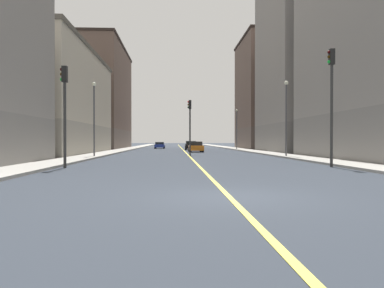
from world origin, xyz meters
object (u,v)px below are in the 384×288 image
Objects in this scene: building_left_far at (271,94)px; traffic_light_median_far at (190,119)px; street_lamp_left_near at (286,110)px; street_lamp_right_near at (94,111)px; car_blue at (160,145)px; building_right_distant at (96,98)px; street_lamp_left_far at (237,125)px; traffic_light_right_near at (64,102)px; building_right_midblock at (47,102)px; car_orange at (196,147)px; traffic_light_left_near at (331,92)px; building_left_mid at (307,61)px; car_black at (191,145)px.

building_left_far is 32.88m from traffic_light_median_far.
street_lamp_left_near is at bearing -101.98° from building_left_far.
car_blue is at bearing 83.13° from street_lamp_right_near.
street_lamp_left_far is at bearing -22.66° from building_right_distant.
traffic_light_right_near is 50.36m from car_blue.
street_lamp_right_near is (7.22, -9.60, -1.73)m from building_right_midblock.
car_blue is at bearing 104.55° from car_orange.
street_lamp_left_far is at bearing 35.10° from building_right_midblock.
car_blue is (4.50, 37.29, -3.58)m from street_lamp_right_near.
traffic_light_left_near is 1.51× the size of car_orange.
building_right_midblock is 27.57m from building_right_distant.
traffic_light_right_near is (8.20, -22.46, -2.20)m from building_right_midblock.
building_left_mid reaches higher than car_black.
building_left_mid is 32.16m from car_blue.
traffic_light_right_near is 0.87× the size of street_lamp_right_near.
street_lamp_left_near is (24.41, -37.43, -5.08)m from building_right_distant.
street_lamp_left_far reaches higher than car_orange.
traffic_light_right_near is at bearing -69.94° from building_right_midblock.
street_lamp_right_near is 1.44× the size of car_black.
building_left_far is 11.45m from street_lamp_left_far.
street_lamp_left_near is at bearing -34.25° from traffic_light_median_far.
building_right_distant is 14.62m from car_blue.
traffic_light_left_near reaches higher than traffic_light_right_near.
street_lamp_right_near is (-24.41, -14.68, -7.67)m from building_left_mid.
building_right_distant is at bearing 115.16° from traffic_light_left_near.
building_left_mid reaches higher than car_orange.
building_left_far reaches higher than traffic_light_right_near.
traffic_light_left_near reaches higher than car_black.
traffic_light_median_far is at bearing 31.04° from street_lamp_right_near.
building_right_midblock is 3.95× the size of street_lamp_left_far.
building_right_midblock is 5.57× the size of car_orange.
building_left_far is 4.85× the size of car_blue.
street_lamp_left_near is 1.49× the size of car_orange.
building_left_mid is at bearing 49.60° from traffic_light_right_near.
car_blue is (11.71, 0.34, -8.75)m from building_right_distant.
traffic_light_left_near reaches higher than car_blue.
traffic_light_right_near is 1.24× the size of car_black.
building_left_mid is 3.51× the size of street_lamp_left_near.
building_right_midblock reaches higher than street_lamp_left_far.
car_black is (8.89, 40.55, -3.01)m from traffic_light_right_near.
traffic_light_median_far is 22.65m from car_black.
building_left_far is at bearing 61.00° from traffic_light_median_far.
car_orange is at bearing 113.49° from street_lamp_left_near.
building_left_mid is 32.58m from building_right_midblock.
building_right_midblock is at bearing -112.93° from car_blue.
traffic_light_left_near reaches higher than street_lamp_right_near.
car_blue is at bearing 67.07° from building_right_midblock.
building_right_midblock is at bearing 136.18° from traffic_light_left_near.
street_lamp_right_near is 1.03× the size of street_lamp_left_far.
car_orange is at bearing 102.06° from traffic_light_left_near.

